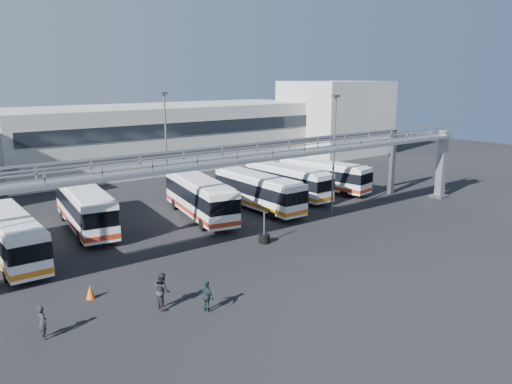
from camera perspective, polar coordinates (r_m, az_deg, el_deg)
ground at (r=31.21m, az=2.31°, el=-8.89°), size 140.00×140.00×0.00m
gantry at (r=34.24m, az=-3.86°, el=2.67°), size 51.40×5.15×7.10m
warehouse at (r=67.99m, az=-10.36°, el=6.37°), size 42.00×14.00×8.00m
building_right at (r=78.58m, az=9.02°, el=8.39°), size 14.00×12.00×11.00m
light_pole_mid at (r=42.68m, az=8.90°, el=4.91°), size 0.70×0.35×10.21m
light_pole_back at (r=50.02m, az=-10.26°, el=6.03°), size 0.70×0.35×10.21m
bus_2 at (r=35.60m, az=-26.17°, el=-4.50°), size 2.48×10.38×3.15m
bus_3 at (r=40.81m, az=-18.97°, el=-1.57°), size 3.91×11.27×3.35m
bus_5 at (r=42.10m, az=-6.42°, el=-0.49°), size 4.55×11.34×3.36m
bus_6 at (r=44.42m, az=0.29°, el=0.18°), size 2.47×10.48×3.18m
bus_7 at (r=49.06m, az=3.60°, el=1.34°), size 2.80×10.35×3.12m
bus_8 at (r=52.35m, az=7.76°, el=1.96°), size 4.18×10.37×3.07m
pedestrian_a at (r=25.26m, az=-23.22°, el=-13.54°), size 0.44×0.62×1.60m
pedestrian_b at (r=26.47m, az=-10.67°, el=-11.02°), size 0.78×0.98×1.92m
pedestrian_d at (r=25.87m, az=-5.64°, el=-11.79°), size 0.53×1.00×1.63m
cone_right at (r=28.72m, az=-18.41°, el=-10.78°), size 0.52×0.52×0.76m
tire_stack at (r=35.89m, az=0.94°, el=-5.25°), size 0.80×0.80×2.30m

